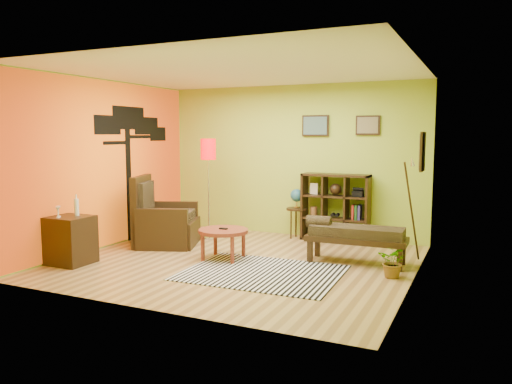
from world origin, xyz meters
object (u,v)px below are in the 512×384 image
at_px(cube_shelf, 336,208).
at_px(floor_lamp, 208,158).
at_px(potted_plant, 394,265).
at_px(armchair, 163,224).
at_px(side_cabinet, 70,240).
at_px(globe_table, 297,201).
at_px(bench, 354,234).
at_px(coffee_table, 223,233).

bearing_deg(cube_shelf, floor_lamp, -160.55).
bearing_deg(potted_plant, floor_lamp, 161.53).
distance_m(armchair, cube_shelf, 3.04).
relative_size(side_cabinet, cube_shelf, 0.85).
distance_m(side_cabinet, globe_table, 3.93).
xyz_separation_m(bench, potted_plant, (0.67, -0.53, -0.26)).
relative_size(bench, potted_plant, 3.45).
relative_size(coffee_table, side_cabinet, 0.74).
bearing_deg(coffee_table, potted_plant, 1.46).
height_order(cube_shelf, bench, cube_shelf).
height_order(armchair, potted_plant, armchair).
height_order(armchair, globe_table, armchair).
distance_m(side_cabinet, floor_lamp, 2.81).
xyz_separation_m(armchair, potted_plant, (3.94, -0.38, -0.19)).
height_order(armchair, cube_shelf, cube_shelf).
xyz_separation_m(side_cabinet, cube_shelf, (3.11, 3.16, 0.24)).
bearing_deg(globe_table, armchair, -141.67).
bearing_deg(coffee_table, armchair, 162.73).
bearing_deg(side_cabinet, coffee_table, 31.38).
xyz_separation_m(armchair, floor_lamp, (0.45, 0.79, 1.11)).
distance_m(floor_lamp, cube_shelf, 2.45).
xyz_separation_m(armchair, globe_table, (1.89, 1.49, 0.32)).
bearing_deg(coffee_table, cube_shelf, 59.06).
xyz_separation_m(cube_shelf, potted_plant, (1.33, -1.93, -0.43)).
relative_size(side_cabinet, bench, 0.68).
bearing_deg(bench, coffee_table, -162.17).
bearing_deg(bench, floor_lamp, 167.33).
bearing_deg(potted_plant, bench, 141.61).
bearing_deg(cube_shelf, potted_plant, -55.37).
bearing_deg(globe_table, floor_lamp, -153.97).
distance_m(armchair, bench, 3.27).
distance_m(floor_lamp, potted_plant, 3.90).
bearing_deg(side_cabinet, armchair, 72.56).
xyz_separation_m(coffee_table, side_cabinet, (-1.92, -1.17, -0.04)).
bearing_deg(floor_lamp, potted_plant, -18.47).
relative_size(armchair, bench, 0.84).
bearing_deg(globe_table, cube_shelf, 4.77).
bearing_deg(floor_lamp, globe_table, 26.03).
height_order(cube_shelf, potted_plant, cube_shelf).
height_order(coffee_table, floor_lamp, floor_lamp).
height_order(coffee_table, side_cabinet, side_cabinet).
bearing_deg(bench, armchair, -177.26).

